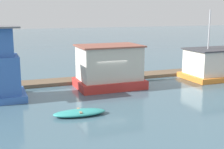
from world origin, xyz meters
name	(u,v)px	position (x,y,z in m)	size (l,w,h in m)	color
ground_plane	(108,89)	(0.00, 0.00, 0.00)	(200.00, 200.00, 0.00)	#426070
dock_walkway	(95,79)	(0.00, 3.45, 0.15)	(33.80, 2.10, 0.30)	brown
houseboat_red	(109,67)	(0.33, 0.53, 1.71)	(5.46, 3.85, 3.56)	red
houseboat_orange	(214,64)	(10.90, 0.33, 1.37)	(5.51, 4.08, 6.43)	orange
dinghy_teal	(80,113)	(-3.95, -5.70, 0.18)	(3.31, 1.47, 0.36)	teal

